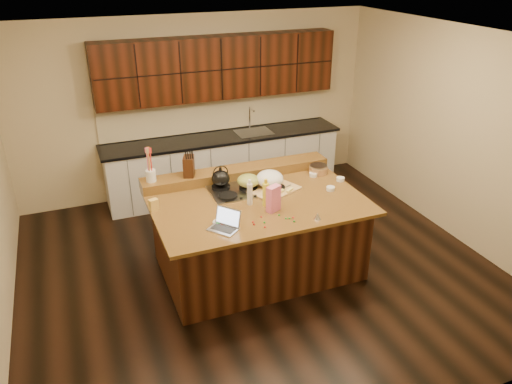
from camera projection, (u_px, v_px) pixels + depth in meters
name	position (u px, v px, depth m)	size (l,w,h in m)	color
room	(258.00, 165.00, 5.51)	(5.52, 5.02, 2.72)	black
island	(258.00, 234.00, 5.89)	(2.40, 1.60, 0.92)	black
back_ledge	(237.00, 172.00, 6.25)	(2.40, 0.30, 0.12)	black
cooktop	(248.00, 188.00, 5.94)	(0.92, 0.52, 0.05)	gray
back_counter	(222.00, 132.00, 7.63)	(3.70, 0.66, 2.40)	silver
kettle	(221.00, 178.00, 5.89)	(0.22, 0.22, 0.19)	black
green_bowl	(248.00, 181.00, 5.89)	(0.27, 0.27, 0.15)	olive
laptop	(225.00, 223.00, 5.10)	(0.36, 0.37, 0.20)	#B7B7BC
oil_bottle	(266.00, 194.00, 5.52)	(0.07, 0.07, 0.27)	yellow
vinegar_bottle	(250.00, 194.00, 5.55)	(0.06, 0.06, 0.25)	silver
wooden_tray	(271.00, 181.00, 5.91)	(0.68, 0.60, 0.23)	tan
ramekin_a	(340.00, 179.00, 6.16)	(0.10, 0.10, 0.04)	white
ramekin_b	(331.00, 188.00, 5.92)	(0.10, 0.10, 0.04)	white
ramekin_c	(313.00, 175.00, 6.29)	(0.10, 0.10, 0.04)	white
strainer_bowl	(318.00, 170.00, 6.37)	(0.24, 0.24, 0.09)	#996B3F
kitchen_timer	(317.00, 216.00, 5.28)	(0.08, 0.08, 0.07)	silver
pink_bag	(273.00, 199.00, 5.40)	(0.16, 0.08, 0.29)	pink
candy_plate	(221.00, 222.00, 5.21)	(0.18, 0.18, 0.01)	white
package_box	(154.00, 205.00, 5.44)	(0.09, 0.07, 0.13)	gold
utensil_crock	(151.00, 176.00, 5.84)	(0.12, 0.12, 0.14)	white
knife_block	(189.00, 166.00, 5.97)	(0.12, 0.20, 0.24)	black
gumdrop_0	(254.00, 224.00, 5.17)	(0.02, 0.02, 0.02)	red
gumdrop_1	(294.00, 221.00, 5.23)	(0.02, 0.02, 0.02)	#198C26
gumdrop_2	(293.00, 217.00, 5.30)	(0.02, 0.02, 0.02)	red
gumdrop_3	(289.00, 218.00, 5.29)	(0.02, 0.02, 0.02)	#198C26
gumdrop_4	(253.00, 222.00, 5.21)	(0.02, 0.02, 0.02)	red
gumdrop_5	(279.00, 215.00, 5.35)	(0.02, 0.02, 0.02)	#198C26
gumdrop_6	(265.00, 227.00, 5.12)	(0.02, 0.02, 0.02)	red
gumdrop_7	(264.00, 222.00, 5.21)	(0.02, 0.02, 0.02)	#198C26
gumdrop_8	(261.00, 217.00, 5.32)	(0.02, 0.02, 0.02)	red
gumdrop_9	(286.00, 218.00, 5.28)	(0.02, 0.02, 0.02)	#198C26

